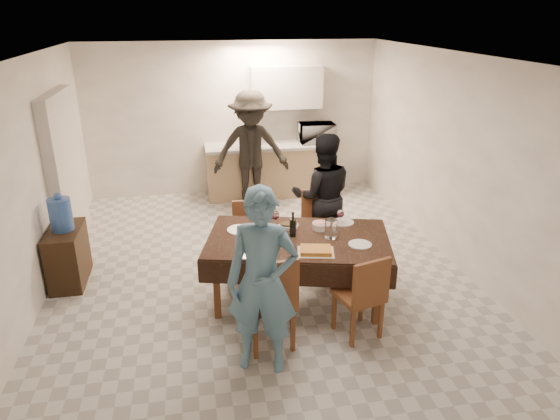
{
  "coord_description": "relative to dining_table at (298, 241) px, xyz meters",
  "views": [
    {
      "loc": [
        -0.76,
        -5.59,
        3.06
      ],
      "look_at": [
        0.22,
        -0.3,
        0.9
      ],
      "focal_mm": 32.0,
      "sensor_mm": 36.0,
      "label": 1
    }
  ],
  "objects": [
    {
      "name": "floor",
      "position": [
        -0.33,
        0.8,
        -0.73
      ],
      "size": [
        5.0,
        6.0,
        0.02
      ],
      "primitive_type": "cube",
      "color": "beige",
      "rests_on": "ground"
    },
    {
      "name": "ceiling",
      "position": [
        -0.33,
        0.8,
        1.87
      ],
      "size": [
        5.0,
        6.0,
        0.02
      ],
      "primitive_type": "cube",
      "color": "white",
      "rests_on": "wall_back"
    },
    {
      "name": "wall_back",
      "position": [
        -0.33,
        3.8,
        0.57
      ],
      "size": [
        5.0,
        0.02,
        2.6
      ],
      "primitive_type": "cube",
      "color": "white",
      "rests_on": "floor"
    },
    {
      "name": "wall_front",
      "position": [
        -0.33,
        -2.2,
        0.57
      ],
      "size": [
        5.0,
        0.02,
        2.6
      ],
      "primitive_type": "cube",
      "color": "white",
      "rests_on": "floor"
    },
    {
      "name": "wall_left",
      "position": [
        -2.83,
        0.8,
        0.57
      ],
      "size": [
        0.02,
        6.0,
        2.6
      ],
      "primitive_type": "cube",
      "color": "white",
      "rests_on": "floor"
    },
    {
      "name": "wall_right",
      "position": [
        2.17,
        0.8,
        0.57
      ],
      "size": [
        0.02,
        6.0,
        2.6
      ],
      "primitive_type": "cube",
      "color": "white",
      "rests_on": "floor"
    },
    {
      "name": "stub_partition",
      "position": [
        -2.75,
        2.0,
        0.32
      ],
      "size": [
        0.15,
        1.4,
        2.1
      ],
      "primitive_type": "cube",
      "color": "silver",
      "rests_on": "floor"
    },
    {
      "name": "kitchen_base_cabinet",
      "position": [
        0.27,
        3.48,
        -0.3
      ],
      "size": [
        2.2,
        0.6,
        0.86
      ],
      "primitive_type": "cube",
      "color": "tan",
      "rests_on": "floor"
    },
    {
      "name": "kitchen_worktop",
      "position": [
        0.27,
        3.48,
        0.16
      ],
      "size": [
        2.24,
        0.64,
        0.05
      ],
      "primitive_type": "cube",
      "color": "#B9B9B4",
      "rests_on": "kitchen_base_cabinet"
    },
    {
      "name": "upper_cabinet",
      "position": [
        0.57,
        3.62,
        1.12
      ],
      "size": [
        1.2,
        0.34,
        0.7
      ],
      "primitive_type": "cube",
      "color": "silver",
      "rests_on": "wall_back"
    },
    {
      "name": "dining_table",
      "position": [
        0.0,
        0.0,
        0.0
      ],
      "size": [
        2.18,
        1.59,
        0.76
      ],
      "rotation": [
        0.0,
        0.0,
        -0.25
      ],
      "color": "black",
      "rests_on": "floor"
    },
    {
      "name": "chair_near_left",
      "position": [
        -0.45,
        -0.84,
        -0.12
      ],
      "size": [
        0.51,
        0.51,
        0.54
      ],
      "rotation": [
        0.0,
        0.0,
        0.13
      ],
      "color": "brown",
      "rests_on": "floor"
    },
    {
      "name": "chair_near_right",
      "position": [
        0.45,
        -0.84,
        -0.17
      ],
      "size": [
        0.51,
        0.52,
        0.49
      ],
      "rotation": [
        0.0,
        0.0,
        0.28
      ],
      "color": "brown",
      "rests_on": "floor"
    },
    {
      "name": "chair_far_left",
      "position": [
        -0.45,
        0.67,
        -0.19
      ],
      "size": [
        0.44,
        0.44,
        0.47
      ],
      "rotation": [
        0.0,
        0.0,
        3.04
      ],
      "color": "brown",
      "rests_on": "floor"
    },
    {
      "name": "chair_far_right",
      "position": [
        0.45,
        0.66,
        -0.14
      ],
      "size": [
        0.48,
        0.48,
        0.52
      ],
      "rotation": [
        0.0,
        0.0,
        3.03
      ],
      "color": "brown",
      "rests_on": "floor"
    },
    {
      "name": "console",
      "position": [
        -2.61,
        0.88,
        -0.39
      ],
      "size": [
        0.37,
        0.74,
        0.68
      ],
      "primitive_type": "cube",
      "color": "black",
      "rests_on": "floor"
    },
    {
      "name": "water_jug",
      "position": [
        -2.61,
        0.88,
        0.15
      ],
      "size": [
        0.25,
        0.25,
        0.38
      ],
      "primitive_type": "cylinder",
      "color": "#3D6DC5",
      "rests_on": "console"
    },
    {
      "name": "wine_bottle",
      "position": [
        -0.05,
        0.05,
        0.18
      ],
      "size": [
        0.07,
        0.07,
        0.28
      ],
      "primitive_type": null,
      "color": "black",
      "rests_on": "dining_table"
    },
    {
      "name": "water_pitcher",
      "position": [
        0.35,
        -0.05,
        0.14
      ],
      "size": [
        0.13,
        0.13,
        0.21
      ],
      "primitive_type": "cylinder",
      "color": "white",
      "rests_on": "dining_table"
    },
    {
      "name": "savoury_tart",
      "position": [
        0.1,
        -0.38,
        0.06
      ],
      "size": [
        0.42,
        0.35,
        0.05
      ],
      "primitive_type": "cube",
      "rotation": [
        0.0,
        0.0,
        -0.21
      ],
      "color": "gold",
      "rests_on": "dining_table"
    },
    {
      "name": "salad_bowl",
      "position": [
        0.3,
        0.18,
        0.07
      ],
      "size": [
        0.19,
        0.19,
        0.07
      ],
      "primitive_type": "cylinder",
      "color": "silver",
      "rests_on": "dining_table"
    },
    {
      "name": "mushroom_dish",
      "position": [
        -0.05,
        0.28,
        0.05
      ],
      "size": [
        0.21,
        0.21,
        0.04
      ],
      "primitive_type": "cylinder",
      "color": "silver",
      "rests_on": "dining_table"
    },
    {
      "name": "wine_glass_a",
      "position": [
        -0.55,
        -0.25,
        0.13
      ],
      "size": [
        0.08,
        0.08,
        0.18
      ],
      "primitive_type": null,
      "color": "white",
      "rests_on": "dining_table"
    },
    {
      "name": "wine_glass_b",
      "position": [
        0.55,
        0.25,
        0.13
      ],
      "size": [
        0.08,
        0.08,
        0.19
      ],
      "primitive_type": null,
      "color": "white",
      "rests_on": "dining_table"
    },
    {
      "name": "wine_glass_c",
      "position": [
        -0.2,
        0.3,
        0.14
      ],
      "size": [
        0.09,
        0.09,
        0.21
      ],
      "primitive_type": null,
      "color": "white",
      "rests_on": "dining_table"
    },
    {
      "name": "plate_near_left",
      "position": [
        -0.6,
        -0.3,
        0.04
      ],
      "size": [
        0.24,
        0.24,
        0.01
      ],
      "primitive_type": "cylinder",
      "color": "silver",
      "rests_on": "dining_table"
    },
    {
      "name": "plate_near_right",
      "position": [
        0.6,
        -0.3,
        0.04
      ],
      "size": [
        0.24,
        0.24,
        0.01
      ],
      "primitive_type": "cylinder",
      "color": "silver",
      "rests_on": "dining_table"
    },
    {
      "name": "plate_far_left",
      "position": [
        -0.6,
        0.3,
        0.04
      ],
      "size": [
        0.29,
        0.29,
        0.02
      ],
      "primitive_type": "cylinder",
      "color": "silver",
      "rests_on": "dining_table"
    },
    {
      "name": "plate_far_right",
      "position": [
        0.6,
        0.3,
        0.04
      ],
      "size": [
        0.25,
        0.25,
        0.01
      ],
      "primitive_type": "cylinder",
      "color": "silver",
      "rests_on": "dining_table"
    },
    {
      "name": "microwave",
      "position": [
        1.09,
        3.48,
        0.35
      ],
      "size": [
        0.6,
        0.41,
        0.33
      ],
      "primitive_type": "imported",
      "rotation": [
        0.0,
        0.0,
        3.14
      ],
      "color": "silver",
      "rests_on": "kitchen_worktop"
    },
    {
      "name": "person_near",
      "position": [
        -0.55,
        -1.05,
        0.14
      ],
      "size": [
        0.72,
        0.58,
        1.73
      ],
      "primitive_type": "imported",
      "rotation": [
        0.0,
        0.0,
        -0.3
      ],
      "color": "teal",
      "rests_on": "floor"
    },
    {
      "name": "person_far",
      "position": [
        0.55,
        1.05,
        0.1
      ],
      "size": [
        0.87,
        0.72,
        1.65
      ],
      "primitive_type": "imported",
      "rotation": [
        0.0,
        0.0,
        3.02
      ],
      "color": "black",
      "rests_on": "floor"
    },
    {
      "name": "person_kitchen",
      "position": [
        -0.12,
        3.03,
        0.22
      ],
      "size": [
        1.23,
        0.71,
        1.9
      ],
      "primitive_type": "imported",
      "color": "black",
      "rests_on": "floor"
    }
  ]
}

